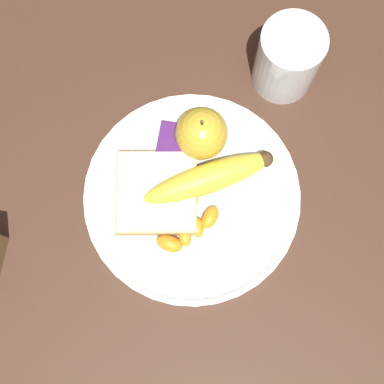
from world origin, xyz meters
TOP-DOWN VIEW (x-y plane):
  - ground_plane at (0.00, 0.00)m, footprint 3.00×3.00m
  - plate at (0.00, 0.00)m, footprint 0.28×0.28m
  - juice_glass at (-0.19, 0.10)m, footprint 0.08×0.08m
  - apple at (-0.07, 0.00)m, footprint 0.07×0.07m
  - banana at (-0.02, 0.02)m, footprint 0.12×0.17m
  - bread_slice at (0.01, -0.05)m, footprint 0.12×0.12m
  - fork at (-0.02, 0.02)m, footprint 0.14×0.17m
  - jam_packet at (-0.07, -0.04)m, footprint 0.05×0.04m
  - orange_segment_0 at (0.04, -0.03)m, footprint 0.03×0.02m
  - orange_segment_1 at (0.06, 0.00)m, footprint 0.03×0.02m
  - orange_segment_2 at (0.03, 0.03)m, footprint 0.04×0.03m
  - orange_segment_3 at (0.04, 0.01)m, footprint 0.03×0.02m
  - orange_segment_4 at (0.02, -0.02)m, footprint 0.03×0.04m
  - orange_segment_5 at (0.07, -0.02)m, footprint 0.03×0.04m
  - orange_segment_6 at (0.01, -0.00)m, footprint 0.03×0.02m

SIDE VIEW (x-z plane):
  - ground_plane at x=0.00m, z-range 0.00..0.00m
  - plate at x=0.00m, z-range 0.00..0.02m
  - fork at x=-0.02m, z-range 0.01..0.02m
  - orange_segment_1 at x=0.06m, z-range 0.01..0.03m
  - orange_segment_3 at x=0.04m, z-range 0.01..0.03m
  - orange_segment_6 at x=0.01m, z-range 0.01..0.03m
  - orange_segment_0 at x=0.04m, z-range 0.01..0.03m
  - orange_segment_2 at x=0.03m, z-range 0.01..0.03m
  - orange_segment_4 at x=0.02m, z-range 0.01..0.03m
  - orange_segment_5 at x=0.07m, z-range 0.01..0.03m
  - jam_packet at x=-0.07m, z-range 0.01..0.03m
  - bread_slice at x=0.01m, z-range 0.01..0.03m
  - banana at x=-0.02m, z-range 0.01..0.05m
  - apple at x=-0.07m, z-range 0.01..0.08m
  - juice_glass at x=-0.19m, z-range 0.00..0.10m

